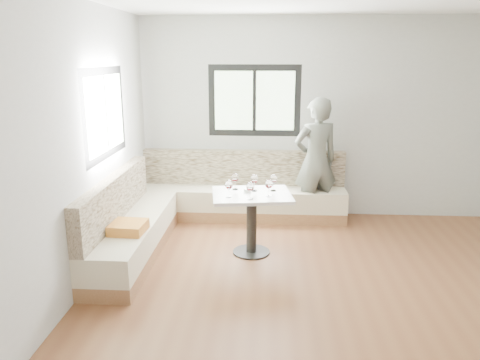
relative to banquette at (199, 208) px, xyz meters
name	(u,v)px	position (x,y,z in m)	size (l,w,h in m)	color
room	(335,152)	(1.51, -1.55, 1.08)	(5.01, 5.01, 2.81)	brown
banquette	(199,208)	(0.00, 0.00, 0.00)	(2.90, 2.80, 0.95)	#9C6D48
table	(252,209)	(0.72, -0.63, 0.22)	(0.98, 0.81, 0.73)	black
person	(316,161)	(1.55, 0.55, 0.54)	(0.63, 0.42, 1.74)	#5F635A
olive_ramekin	(248,190)	(0.66, -0.56, 0.42)	(0.09, 0.09, 0.04)	white
wine_glass_a	(229,185)	(0.47, -0.79, 0.54)	(0.09, 0.09, 0.20)	white
wine_glass_b	(250,187)	(0.71, -0.86, 0.54)	(0.09, 0.09, 0.20)	white
wine_glass_c	(269,184)	(0.91, -0.73, 0.54)	(0.09, 0.09, 0.20)	white
wine_glass_d	(254,180)	(0.74, -0.53, 0.54)	(0.09, 0.09, 0.20)	white
wine_glass_e	(273,179)	(0.96, -0.51, 0.54)	(0.09, 0.09, 0.20)	white
wine_glass_f	(235,178)	(0.51, -0.48, 0.54)	(0.09, 0.09, 0.20)	white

